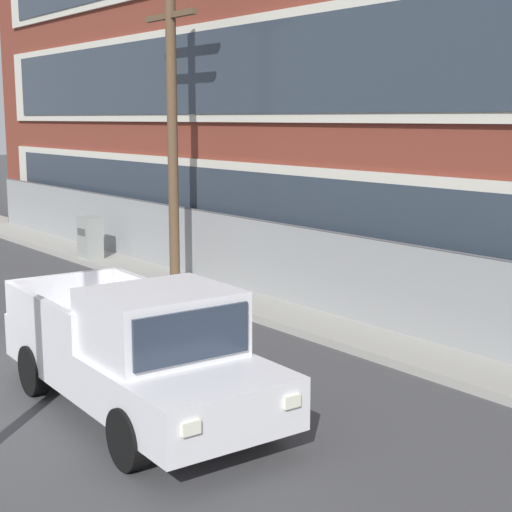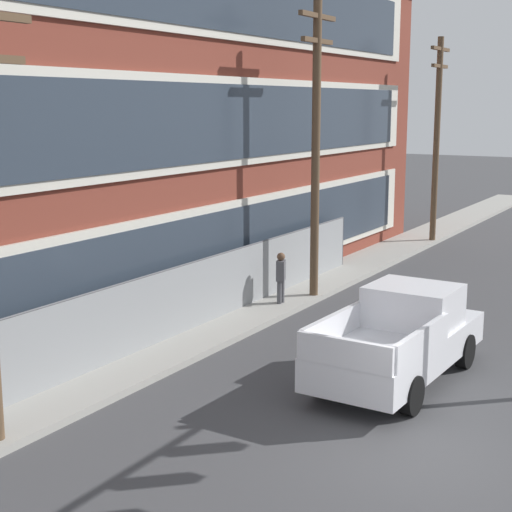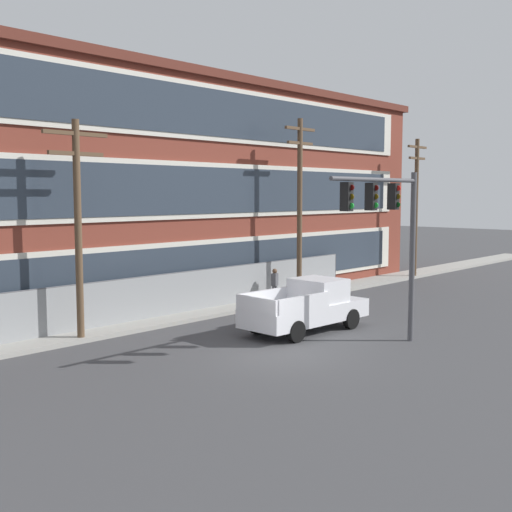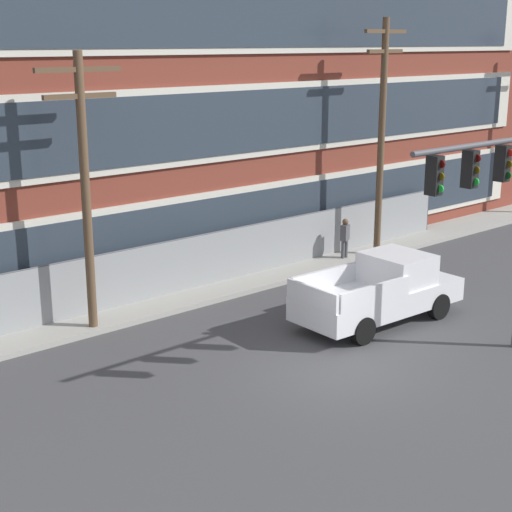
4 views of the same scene
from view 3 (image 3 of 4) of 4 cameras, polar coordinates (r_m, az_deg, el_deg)
The scene contains 10 objects.
ground_plane at distance 21.44m, azimuth 1.92°, elevation -8.86°, with size 160.00×160.00×0.00m, color #424244.
sidewalk_building_side at distance 26.59m, azimuth -10.03°, elevation -5.94°, with size 80.00×2.00×0.16m, color #9E9B93.
brick_mill_building at distance 31.30m, azimuth -13.85°, elevation 5.74°, with size 41.50×9.21×11.03m.
chain_link_fence at distance 25.74m, azimuth -13.87°, elevation -4.33°, with size 31.51×0.06×1.95m.
traffic_signal_mast at distance 22.29m, azimuth 11.81°, elevation 3.12°, with size 5.10×0.43×6.10m.
pickup_truck_white at distance 25.11m, azimuth 4.62°, elevation -4.53°, with size 5.64×2.34×2.00m.
utility_pole_near_corner at distance 23.74m, azimuth -15.55°, elevation 3.18°, with size 2.56×0.26×7.95m.
utility_pole_midblock at distance 32.01m, azimuth 3.90°, elevation 4.82°, with size 2.19×0.26×9.02m.
utility_pole_far_east at distance 41.71m, azimuth 14.03°, elevation 4.63°, with size 2.16×0.26×8.76m.
pedestrian_near_cabinet at distance 31.48m, azimuth 1.67°, elevation -2.42°, with size 0.46×0.37×1.69m.
Camera 3 is at (-15.74, -13.55, 5.33)m, focal length 45.00 mm.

